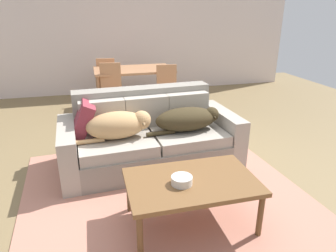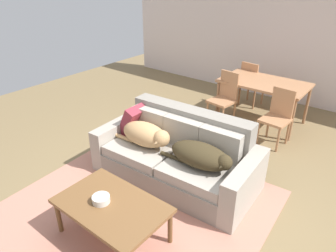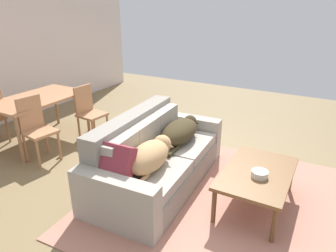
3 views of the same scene
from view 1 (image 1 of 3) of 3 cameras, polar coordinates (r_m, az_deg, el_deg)
name	(u,v)px [view 1 (image 1 of 3)]	position (r m, az deg, el deg)	size (l,w,h in m)	color
ground_plane	(166,172)	(3.65, -0.42, -8.70)	(10.00, 10.00, 0.00)	olive
back_partition	(122,32)	(7.13, -8.68, 17.18)	(8.00, 0.12, 2.70)	silver
area_rug	(166,197)	(3.20, -0.30, -13.25)	(2.85, 2.77, 0.01)	tan
couch	(149,137)	(3.78, -3.53, -2.06)	(2.18, 1.11, 0.89)	gray
dog_on_left_cushion	(120,125)	(3.45, -9.11, 0.24)	(0.85, 0.39, 0.31)	tan
dog_on_right_cushion	(188,119)	(3.66, 3.76, 1.35)	(0.92, 0.44, 0.28)	#382E1A
throw_pillow_by_left_arm	(83,119)	(3.62, -15.78, 1.21)	(0.15, 0.42, 0.42)	maroon
coffee_table	(191,184)	(2.67, 4.44, -10.91)	(1.12, 0.71, 0.45)	brown
bowl_on_coffee_table	(182,180)	(2.56, 2.62, -10.18)	(0.18, 0.18, 0.07)	silver
dining_table	(134,72)	(5.89, -6.50, 10.06)	(1.47, 0.89, 0.76)	#B57B53
dining_chair_near_left	(111,89)	(5.37, -10.68, 6.94)	(0.45, 0.45, 0.96)	#B57B53
dining_chair_near_right	(167,88)	(5.45, -0.10, 7.09)	(0.43, 0.43, 0.90)	#B57B53
dining_chair_far_left	(107,78)	(6.42, -11.47, 8.91)	(0.44, 0.44, 0.91)	#B57B53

